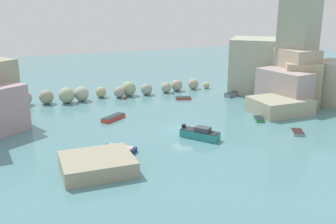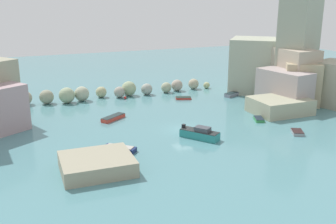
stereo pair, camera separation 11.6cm
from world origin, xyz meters
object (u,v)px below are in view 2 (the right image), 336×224
at_px(stone_dock, 97,164).
at_px(moored_boat_1, 200,134).
at_px(moored_boat_4, 233,94).
at_px(moored_boat_5, 297,132).
at_px(channel_buoy, 125,98).
at_px(moored_boat_2, 259,119).
at_px(moored_boat_0, 183,98).
at_px(moored_boat_6, 120,149).
at_px(moored_boat_3, 113,118).

xyz_separation_m(stone_dock, moored_boat_1, (14.16, 4.61, -0.15)).
relative_size(moored_boat_4, moored_boat_5, 1.61).
xyz_separation_m(channel_buoy, moored_boat_2, (14.33, -19.49, -0.02)).
relative_size(moored_boat_0, moored_boat_5, 1.13).
height_order(moored_boat_0, moored_boat_6, moored_boat_6).
bearing_deg(moored_boat_5, moored_boat_3, 81.92).
xyz_separation_m(moored_boat_3, moored_boat_6, (-2.45, -12.13, -0.01)).
bearing_deg(moored_boat_1, moored_boat_5, 39.73).
xyz_separation_m(moored_boat_2, moored_boat_5, (1.27, -6.78, 0.01)).
relative_size(moored_boat_1, moored_boat_6, 1.35).
bearing_deg(stone_dock, moored_boat_0, 48.91).
distance_m(moored_boat_3, moored_boat_4, 24.58).
xyz_separation_m(moored_boat_0, moored_boat_4, (9.40, -1.26, 0.14)).
bearing_deg(stone_dock, moored_boat_6, 50.67).
height_order(moored_boat_2, moored_boat_5, moored_boat_5).
xyz_separation_m(channel_buoy, moored_boat_5, (15.59, -26.27, -0.01)).
relative_size(stone_dock, moored_boat_2, 2.78).
height_order(stone_dock, moored_boat_5, stone_dock).
height_order(stone_dock, channel_buoy, stone_dock).
bearing_deg(moored_boat_1, stone_dock, -107.58).
distance_m(moored_boat_1, moored_boat_4, 23.78).
bearing_deg(moored_boat_5, channel_buoy, 59.07).
distance_m(stone_dock, moored_boat_3, 17.68).
bearing_deg(moored_boat_0, moored_boat_5, -55.01).
relative_size(stone_dock, moored_boat_4, 1.72).
xyz_separation_m(moored_boat_1, moored_boat_6, (-10.51, -0.15, -0.35)).
bearing_deg(moored_boat_5, moored_boat_2, 38.95).
distance_m(stone_dock, moored_boat_5, 26.81).
bearing_deg(stone_dock, moored_boat_2, 17.62).
bearing_deg(moored_boat_0, moored_boat_6, -111.98).
height_order(stone_dock, moored_boat_6, stone_dock).
height_order(moored_boat_2, moored_boat_4, moored_boat_4).
xyz_separation_m(moored_boat_3, moored_boat_5, (20.67, -15.27, -0.07)).
distance_m(channel_buoy, moored_boat_0, 10.22).
bearing_deg(moored_boat_5, moored_boat_6, 110.64).
xyz_separation_m(moored_boat_1, moored_boat_3, (-8.06, 11.97, -0.34)).
height_order(stone_dock, moored_boat_4, stone_dock).
bearing_deg(moored_boat_1, moored_boat_3, 178.33).
distance_m(stone_dock, moored_boat_0, 31.34).
xyz_separation_m(channel_buoy, moored_boat_1, (2.99, -22.97, 0.41)).
distance_m(moored_boat_1, moored_boat_5, 13.04).
height_order(channel_buoy, moored_boat_5, channel_buoy).
height_order(moored_boat_2, moored_boat_6, moored_boat_6).
bearing_deg(channel_buoy, moored_boat_2, -53.67).
distance_m(stone_dock, moored_boat_4, 37.41).
relative_size(moored_boat_5, moored_boat_6, 0.71).
height_order(channel_buoy, moored_boat_2, channel_buoy).
bearing_deg(moored_boat_2, moored_boat_0, 40.46).
height_order(stone_dock, moored_boat_1, moored_boat_1).
bearing_deg(moored_boat_5, moored_boat_1, 103.73).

